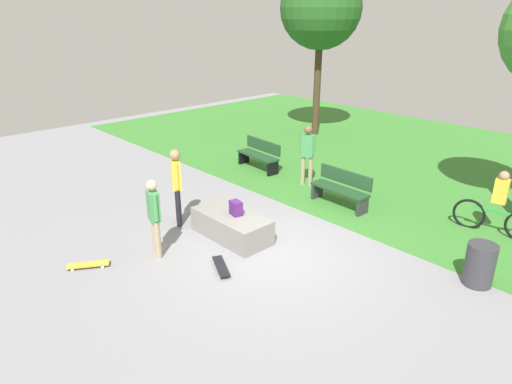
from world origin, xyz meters
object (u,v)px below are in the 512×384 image
skater_watching (177,181)px  skateboard_spare (88,265)px  skater_performing_trick (154,212)px  concrete_ledge (232,226)px  cyclist_on_bicycle (497,208)px  park_bench_near_path (260,154)px  backpack_on_ledge (236,208)px  trash_bin (480,264)px  pedestrian_with_backpack (308,150)px  tree_leaning_ash (321,8)px  skateboard_by_ledge (221,266)px  park_bench_far_right (341,188)px

skater_watching → skateboard_spare: bearing=-79.9°
skater_performing_trick → skater_watching: 1.51m
concrete_ledge → skateboard_spare: 3.06m
skateboard_spare → cyclist_on_bicycle: 8.79m
concrete_ledge → park_bench_near_path: bearing=129.1°
concrete_ledge → backpack_on_ledge: size_ratio=5.76×
trash_bin → pedestrian_with_backpack: pedestrian_with_backpack is taller
backpack_on_ledge → tree_leaning_ash: (-4.72, 8.28, 4.05)m
park_bench_near_path → concrete_ledge: bearing=-50.9°
skateboard_by_ledge → trash_bin: trash_bin is taller
skateboard_spare → trash_bin: trash_bin is taller
tree_leaning_ash → trash_bin: bearing=-34.3°
skateboard_by_ledge → trash_bin: bearing=41.0°
cyclist_on_bicycle → trash_bin: bearing=-75.1°
skater_performing_trick → park_bench_near_path: (-2.59, 5.34, -0.48)m
park_bench_far_right → cyclist_on_bicycle: cyclist_on_bicycle is taller
concrete_ledge → pedestrian_with_backpack: size_ratio=1.06×
skateboard_by_ledge → concrete_ledge: bearing=131.2°
skater_performing_trick → cyclist_on_bicycle: size_ratio=0.92×
pedestrian_with_backpack → cyclist_on_bicycle: 5.01m
pedestrian_with_backpack → skater_performing_trick: bearing=-83.2°
tree_leaning_ash → trash_bin: tree_leaning_ash is taller
skater_performing_trick → tree_leaning_ash: (-4.23, 9.99, 3.80)m
skater_watching → park_bench_far_right: bearing=62.6°
backpack_on_ledge → tree_leaning_ash: tree_leaning_ash is taller
skater_watching → skater_performing_trick: bearing=-51.0°
concrete_ledge → park_bench_near_path: size_ratio=1.13×
tree_leaning_ash → trash_bin: size_ratio=7.79×
cyclist_on_bicycle → skater_performing_trick: bearing=-125.3°
backpack_on_ledge → park_bench_near_path: size_ratio=0.20×
backpack_on_ledge → skater_performing_trick: size_ratio=0.19×
backpack_on_ledge → skater_performing_trick: 1.80m
pedestrian_with_backpack → cyclist_on_bicycle: (4.94, 0.72, -0.42)m
cyclist_on_bicycle → pedestrian_with_backpack: bearing=-171.7°
tree_leaning_ash → skater_performing_trick: bearing=-67.1°
skater_performing_trick → tree_leaning_ash: 11.49m
skater_performing_trick → skateboard_spare: bearing=-112.1°
pedestrian_with_backpack → cyclist_on_bicycle: size_ratio=0.97×
backpack_on_ledge → pedestrian_with_backpack: size_ratio=0.18×
backpack_on_ledge → trash_bin: size_ratio=0.40×
skater_watching → park_bench_far_right: size_ratio=1.13×
park_bench_near_path → cyclist_on_bicycle: bearing=6.1°
tree_leaning_ash → skater_watching: bearing=-69.6°
park_bench_near_path → pedestrian_with_backpack: bearing=0.4°
backpack_on_ledge → skateboard_by_ledge: bearing=138.5°
park_bench_near_path → pedestrian_with_backpack: (1.95, 0.01, 0.57)m
park_bench_far_right → pedestrian_with_backpack: 1.77m
skateboard_spare → backpack_on_ledge: bearing=71.2°
park_bench_far_right → skater_watching: bearing=-117.4°
concrete_ledge → skater_performing_trick: skater_performing_trick is taller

